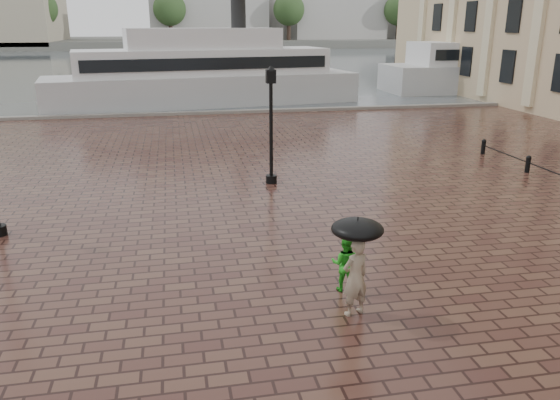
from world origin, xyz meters
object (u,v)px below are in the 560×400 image
(ferry_near, at_px, (204,74))
(adult_pedestrian, at_px, (355,277))
(street_lamps, at_px, (59,126))
(ferry_far, at_px, (518,63))
(child_pedestrian, at_px, (345,264))

(ferry_near, bearing_deg, adult_pedestrian, -96.37)
(street_lamps, relative_size, adult_pedestrian, 8.82)
(adult_pedestrian, xyz_separation_m, ferry_far, (28.61, 37.52, 1.63))
(ferry_near, bearing_deg, child_pedestrian, -96.06)
(adult_pedestrian, distance_m, ferry_near, 33.55)
(ferry_near, relative_size, ferry_far, 0.96)
(child_pedestrian, height_order, ferry_near, ferry_near)
(child_pedestrian, relative_size, ferry_far, 0.05)
(ferry_near, bearing_deg, street_lamps, -115.76)
(ferry_near, bearing_deg, ferry_far, -0.47)
(child_pedestrian, bearing_deg, street_lamps, -28.09)
(child_pedestrian, height_order, ferry_far, ferry_far)
(adult_pedestrian, distance_m, ferry_far, 47.21)
(adult_pedestrian, bearing_deg, street_lamps, -74.84)
(ferry_near, xyz_separation_m, ferry_far, (29.67, 4.02, 0.15))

